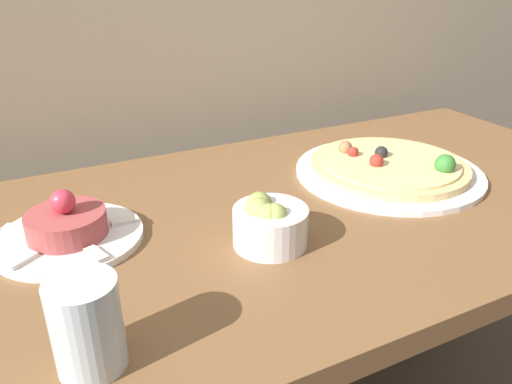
% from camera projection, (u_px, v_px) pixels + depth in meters
% --- Properties ---
extents(dining_table, '(1.43, 0.63, 0.76)m').
position_uv_depth(dining_table, '(259.00, 273.00, 0.82)').
color(dining_table, brown).
rests_on(dining_table, ground_plane).
extents(pizza_plate, '(0.34, 0.34, 0.06)m').
position_uv_depth(pizza_plate, '(389.00, 168.00, 0.91)').
color(pizza_plate, white).
rests_on(pizza_plate, dining_table).
extents(tartare_plate, '(0.20, 0.20, 0.08)m').
position_uv_depth(tartare_plate, '(68.00, 230.00, 0.69)').
color(tartare_plate, white).
rests_on(tartare_plate, dining_table).
extents(small_bowl, '(0.10, 0.10, 0.07)m').
position_uv_depth(small_bowl, '(269.00, 223.00, 0.68)').
color(small_bowl, white).
rests_on(small_bowl, dining_table).
extents(drinking_glass, '(0.07, 0.07, 0.10)m').
position_uv_depth(drinking_glass, '(87.00, 325.00, 0.47)').
color(drinking_glass, silver).
rests_on(drinking_glass, dining_table).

